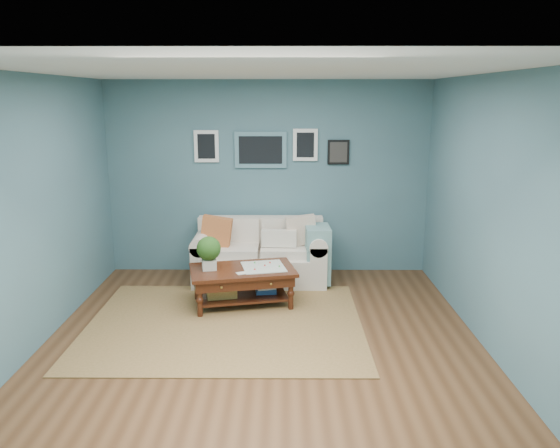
{
  "coord_description": "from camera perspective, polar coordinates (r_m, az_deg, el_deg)",
  "views": [
    {
      "loc": [
        0.21,
        -5.12,
        2.48
      ],
      "look_at": [
        0.18,
        1.0,
        1.04
      ],
      "focal_mm": 35.0,
      "sensor_mm": 36.0,
      "label": 1
    }
  ],
  "objects": [
    {
      "name": "loveseat",
      "position": [
        7.45,
        -1.48,
        -3.13
      ],
      "size": [
        1.82,
        0.83,
        0.94
      ],
      "color": "beige",
      "rests_on": "ground"
    },
    {
      "name": "area_rug",
      "position": [
        6.21,
        -5.76,
        -10.31
      ],
      "size": [
        3.03,
        2.43,
        0.01
      ],
      "primitive_type": "cube",
      "color": "brown",
      "rests_on": "ground"
    },
    {
      "name": "coffee_table",
      "position": [
        6.6,
        -4.52,
        -5.33
      ],
      "size": [
        1.36,
        0.96,
        0.86
      ],
      "rotation": [
        0.0,
        0.0,
        0.21
      ],
      "color": "#37150C",
      "rests_on": "ground"
    },
    {
      "name": "room_shell",
      "position": [
        5.3,
        -1.97,
        1.03
      ],
      "size": [
        5.0,
        5.02,
        2.7
      ],
      "color": "brown",
      "rests_on": "ground"
    }
  ]
}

